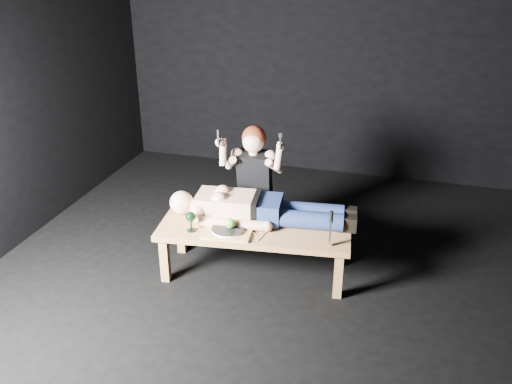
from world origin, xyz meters
TOP-DOWN VIEW (x-y plane):
  - ground at (0.00, 0.00)m, footprint 5.00×5.00m
  - back_wall at (0.00, 2.50)m, footprint 5.00×0.00m
  - table at (-0.21, 0.03)m, footprint 1.66×0.78m
  - lying_man at (-0.18, 0.17)m, footprint 1.65×0.67m
  - kneeling_woman at (-0.35, 0.58)m, footprint 0.71×0.78m
  - serving_tray at (-0.39, -0.13)m, footprint 0.42×0.32m
  - plate at (-0.39, -0.13)m, footprint 0.29×0.29m
  - apple at (-0.37, -0.12)m, footprint 0.09×0.09m
  - goblet at (-0.69, -0.18)m, footprint 0.09×0.09m
  - fork_flat at (-0.52, -0.19)m, footprint 0.07×0.16m
  - knife_flat at (-0.11, -0.11)m, footprint 0.04×0.17m
  - spoon_flat at (-0.20, -0.07)m, footprint 0.12×0.14m
  - carving_knife at (0.44, -0.11)m, footprint 0.04×0.05m

SIDE VIEW (x-z plane):
  - ground at x=0.00m, z-range 0.00..0.00m
  - table at x=-0.21m, z-range 0.00..0.45m
  - fork_flat at x=-0.52m, z-range 0.45..0.46m
  - knife_flat at x=-0.11m, z-range 0.45..0.46m
  - spoon_flat at x=-0.20m, z-range 0.45..0.46m
  - serving_tray at x=-0.39m, z-range 0.45..0.47m
  - plate at x=-0.39m, z-range 0.47..0.49m
  - apple at x=-0.37m, z-range 0.49..0.58m
  - goblet at x=-0.69m, z-range 0.45..0.62m
  - lying_man at x=-0.18m, z-range 0.45..0.71m
  - carving_knife at x=0.44m, z-range 0.45..0.75m
  - kneeling_woman at x=-0.35m, z-range 0.00..1.21m
  - back_wall at x=0.00m, z-range -1.00..4.00m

